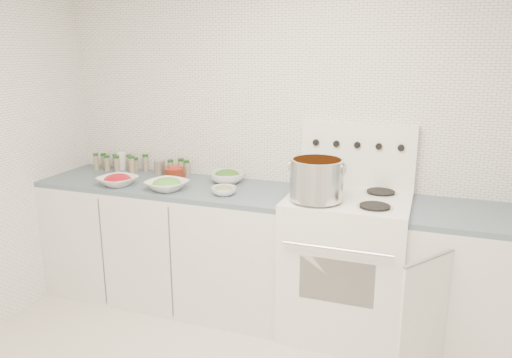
% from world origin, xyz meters
% --- Properties ---
extents(room_walls, '(3.54, 3.04, 2.52)m').
position_xyz_m(room_walls, '(0.00, 0.00, 1.56)').
color(room_walls, white).
rests_on(room_walls, ground).
extents(counter_left, '(1.85, 0.62, 0.90)m').
position_xyz_m(counter_left, '(-0.82, 1.19, 0.45)').
color(counter_left, white).
rests_on(counter_left, ground).
extents(stove, '(0.76, 0.70, 1.36)m').
position_xyz_m(stove, '(0.48, 1.19, 0.50)').
color(stove, white).
rests_on(stove, ground).
extents(counter_right, '(0.89, 0.95, 0.90)m').
position_xyz_m(counter_right, '(1.30, 1.19, 0.45)').
color(counter_right, white).
rests_on(counter_right, ground).
extents(stock_pot, '(0.35, 0.32, 0.25)m').
position_xyz_m(stock_pot, '(0.30, 1.02, 1.08)').
color(stock_pot, silver).
rests_on(stock_pot, stove).
extents(bowl_tomato, '(0.31, 0.31, 0.09)m').
position_xyz_m(bowl_tomato, '(-1.13, 1.02, 0.94)').
color(bowl_tomato, white).
rests_on(bowl_tomato, counter_left).
extents(bowl_snowpea, '(0.32, 0.32, 0.09)m').
position_xyz_m(bowl_snowpea, '(-0.74, 1.03, 0.94)').
color(bowl_snowpea, white).
rests_on(bowl_snowpea, counter_left).
extents(bowl_broccoli, '(0.28, 0.28, 0.10)m').
position_xyz_m(bowl_broccoli, '(-0.43, 1.35, 0.95)').
color(bowl_broccoli, white).
rests_on(bowl_broccoli, counter_left).
extents(bowl_zucchini, '(0.17, 0.17, 0.07)m').
position_xyz_m(bowl_zucchini, '(-0.33, 1.06, 0.93)').
color(bowl_zucchini, white).
rests_on(bowl_zucchini, counter_left).
extents(bowl_pepper, '(0.15, 0.15, 0.09)m').
position_xyz_m(bowl_pepper, '(-0.84, 1.33, 0.95)').
color(bowl_pepper, '#5F1E10').
rests_on(bowl_pepper, counter_left).
extents(salt_canister, '(0.08, 0.08, 0.14)m').
position_xyz_m(salt_canister, '(-1.37, 1.44, 0.97)').
color(salt_canister, white).
rests_on(salt_canister, counter_left).
extents(tin_can, '(0.11, 0.11, 0.11)m').
position_xyz_m(tin_can, '(-1.00, 1.39, 0.96)').
color(tin_can, '#ADA192').
rests_on(tin_can, counter_left).
extents(spice_cluster, '(0.80, 0.16, 0.13)m').
position_xyz_m(spice_cluster, '(-1.24, 1.41, 0.96)').
color(spice_cluster, gray).
rests_on(spice_cluster, counter_left).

